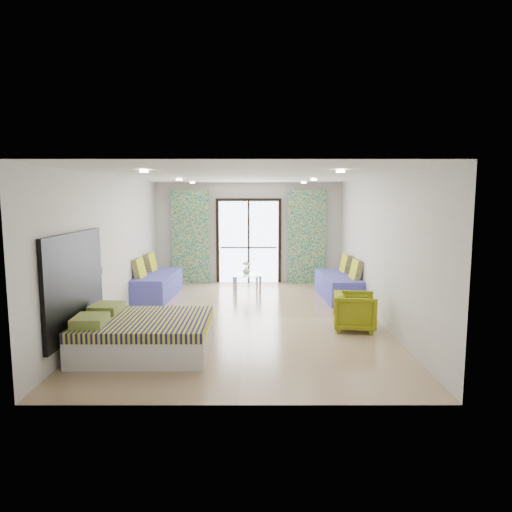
{
  "coord_description": "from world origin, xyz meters",
  "views": [
    {
      "loc": [
        0.19,
        -8.58,
        2.3
      ],
      "look_at": [
        0.2,
        0.37,
        1.15
      ],
      "focal_mm": 32.0,
      "sensor_mm": 36.0,
      "label": 1
    }
  ],
  "objects_px": {
    "bed": "(144,335)",
    "daybed_left": "(156,284)",
    "daybed_right": "(339,285)",
    "coffee_table": "(247,276)",
    "armchair": "(355,310)"
  },
  "relations": [
    {
      "from": "daybed_left",
      "to": "armchair",
      "type": "xyz_separation_m",
      "value": [
        4.04,
        -2.64,
        0.06
      ]
    },
    {
      "from": "bed",
      "to": "coffee_table",
      "type": "xyz_separation_m",
      "value": [
        1.45,
        4.38,
        0.12
      ]
    },
    {
      "from": "bed",
      "to": "daybed_right",
      "type": "relative_size",
      "value": 0.96
    },
    {
      "from": "bed",
      "to": "daybed_left",
      "type": "bearing_deg",
      "value": 99.51
    },
    {
      "from": "coffee_table",
      "to": "armchair",
      "type": "bearing_deg",
      "value": -58.56
    },
    {
      "from": "armchair",
      "to": "daybed_right",
      "type": "bearing_deg",
      "value": 3.65
    },
    {
      "from": "bed",
      "to": "daybed_right",
      "type": "height_order",
      "value": "daybed_right"
    },
    {
      "from": "bed",
      "to": "daybed_left",
      "type": "relative_size",
      "value": 0.95
    },
    {
      "from": "daybed_left",
      "to": "armchair",
      "type": "height_order",
      "value": "daybed_left"
    },
    {
      "from": "bed",
      "to": "daybed_left",
      "type": "height_order",
      "value": "daybed_left"
    },
    {
      "from": "bed",
      "to": "daybed_left",
      "type": "distance_m",
      "value": 3.88
    },
    {
      "from": "daybed_left",
      "to": "coffee_table",
      "type": "distance_m",
      "value": 2.16
    },
    {
      "from": "bed",
      "to": "armchair",
      "type": "bearing_deg",
      "value": 19.28
    },
    {
      "from": "daybed_left",
      "to": "coffee_table",
      "type": "bearing_deg",
      "value": 17.77
    },
    {
      "from": "daybed_right",
      "to": "coffee_table",
      "type": "bearing_deg",
      "value": 159.19
    }
  ]
}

